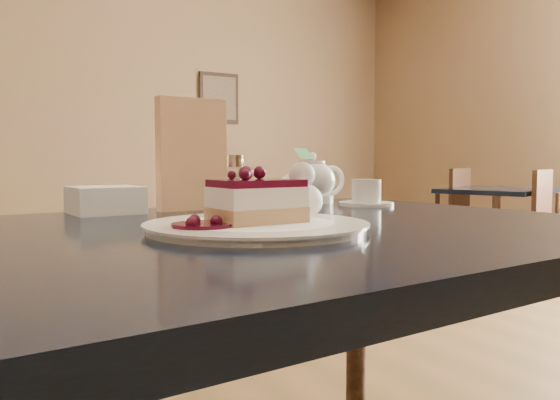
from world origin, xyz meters
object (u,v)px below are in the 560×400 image
dessert_plate (257,227)px  bg_table_far_right (495,262)px  tea_set (322,185)px  main_table (239,280)px  cheesecake_slice (257,202)px

dessert_plate → bg_table_far_right: bearing=34.3°
dessert_plate → tea_set: tea_set is taller
main_table → dessert_plate: 0.10m
dessert_plate → tea_set: (0.38, 0.40, 0.04)m
cheesecake_slice → bg_table_far_right: bearing=29.6°
cheesecake_slice → main_table: bearing=90.0°
main_table → tea_set: 0.53m
main_table → bg_table_far_right: 4.18m
cheesecake_slice → bg_table_far_right: (3.43, 2.34, -0.78)m
tea_set → main_table: bearing=-138.3°
tea_set → dessert_plate: bearing=-133.9°
dessert_plate → bg_table_far_right: dessert_plate is taller
cheesecake_slice → tea_set: (0.38, 0.40, 0.00)m
cheesecake_slice → dessert_plate: bearing=-18.8°
dessert_plate → tea_set: bearing=46.1°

